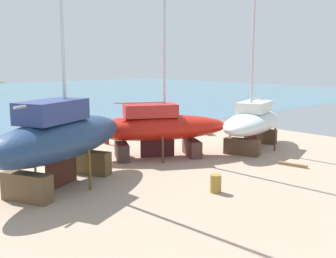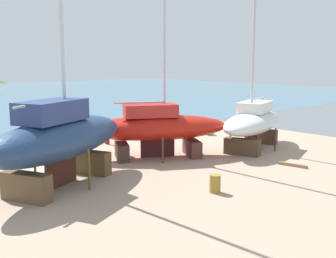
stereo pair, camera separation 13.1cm
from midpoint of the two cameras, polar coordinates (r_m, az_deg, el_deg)
name	(u,v)px [view 2 (the right image)]	position (r m, az deg, el deg)	size (l,w,h in m)	color
ground_plane	(91,176)	(22.38, -10.51, -6.48)	(41.43, 41.43, 0.00)	tan
sailboat_far_slipway	(157,127)	(25.90, -1.40, 0.32)	(9.40, 6.89, 15.52)	brown
sailboat_large_starboard	(253,122)	(29.17, 11.84, 0.98)	(9.25, 5.81, 12.70)	brown
sailboat_mid_port	(59,138)	(20.47, -14.69, -1.16)	(9.98, 6.81, 17.12)	brown
worker	(107,132)	(30.53, -8.35, -0.41)	(0.25, 0.44, 1.75)	maroon
barrel_rust_mid	(208,131)	(34.44, 5.73, -0.21)	(0.68, 0.68, 0.82)	olive
barrel_rust_far	(215,184)	(19.42, 6.74, -7.54)	(0.52, 0.52, 0.85)	olive
timber_long_aft	(293,165)	(25.10, 17.10, -4.80)	(1.72, 0.18, 0.17)	olive
timber_plank_far	(5,164)	(26.14, -21.58, -4.52)	(1.71, 0.22, 0.15)	olive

